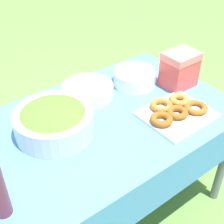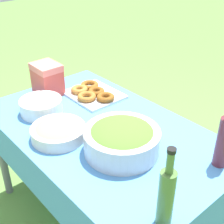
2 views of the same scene
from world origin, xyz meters
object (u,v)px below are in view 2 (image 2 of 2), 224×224
Objects in this scene: salad_bowl at (122,139)px; cooler_box at (48,79)px; donut_platter at (92,93)px; wine_bottle at (224,140)px; olive_oil_bottle at (166,196)px; pasta_bowl at (58,131)px; plate_stack at (41,106)px.

cooler_box reaches higher than salad_bowl.
wine_bottle is (-0.90, -0.03, 0.11)m from donut_platter.
wine_bottle is (0.05, -0.44, 0.00)m from olive_oil_bottle.
plate_stack is at bearing -12.61° from pasta_bowl.
donut_platter is 0.30m from cooler_box.
salad_bowl is 0.76m from cooler_box.
wine_bottle reaches higher than salad_bowl.
pasta_bowl is 0.52m from cooler_box.
olive_oil_bottle reaches higher than salad_bowl.
pasta_bowl is at bearing 33.83° from wine_bottle.
salad_bowl is 1.80× the size of cooler_box.
olive_oil_bottle reaches higher than plate_stack.
cooler_box is at bearing -25.70° from pasta_bowl.
cooler_box is (0.22, 0.18, 0.08)m from donut_platter.
olive_oil_bottle is 0.99× the size of wine_bottle.
plate_stack is at bearing -3.84° from olive_oil_bottle.
wine_bottle is at bearing -146.17° from pasta_bowl.
donut_platter is at bearing 1.63° from wine_bottle.
pasta_bowl is at bearing -0.27° from olive_oil_bottle.
salad_bowl is 1.30× the size of pasta_bowl.
donut_platter is (0.25, -0.41, -0.02)m from pasta_bowl.
cooler_box is at bearing -4.42° from salad_bowl.
salad_bowl is at bearing 155.74° from donut_platter.
cooler_box is at bearing -11.04° from olive_oil_bottle.
pasta_bowl is 0.83× the size of olive_oil_bottle.
cooler_box is (0.76, -0.06, 0.03)m from salad_bowl.
plate_stack reaches higher than pasta_bowl.
plate_stack is at bearing 10.26° from salad_bowl.
plate_stack is at bearing 139.18° from cooler_box.
olive_oil_bottle reaches higher than cooler_box.
salad_bowl is 0.58m from plate_stack.
cooler_box is at bearing 40.37° from donut_platter.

